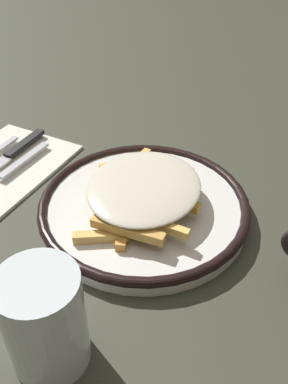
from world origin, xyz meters
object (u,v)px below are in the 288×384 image
(plate, at_px, (144,207))
(knife, at_px, (9,156))
(water_glass, at_px, (45,321))
(fork, at_px, (8,172))
(napkin, at_px, (2,166))
(fries_heap, at_px, (142,192))

(plate, height_order, knife, plate)
(water_glass, bearing_deg, fork, -36.98)
(knife, bearing_deg, napkin, 95.44)
(plate, height_order, fork, plate)
(napkin, height_order, knife, knife)
(fries_heap, relative_size, napkin, 1.00)
(plate, relative_size, water_glass, 2.55)
(plate, distance_m, napkin, 0.25)
(napkin, height_order, fork, fork)
(fries_heap, bearing_deg, knife, 0.02)
(fork, bearing_deg, fries_heap, -172.04)
(fork, height_order, water_glass, water_glass)
(water_glass, bearing_deg, plate, -81.85)
(napkin, xyz_separation_m, fork, (-0.03, 0.01, 0.01))
(fries_heap, relative_size, knife, 1.03)
(water_glass, bearing_deg, napkin, -35.75)
(fries_heap, distance_m, fork, 0.23)
(knife, bearing_deg, fork, 134.51)
(fries_heap, relative_size, water_glass, 1.92)
(fries_heap, height_order, fork, fries_heap)
(fries_heap, xyz_separation_m, knife, (0.25, 0.00, -0.03))
(fork, xyz_separation_m, knife, (0.03, -0.03, 0.00))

